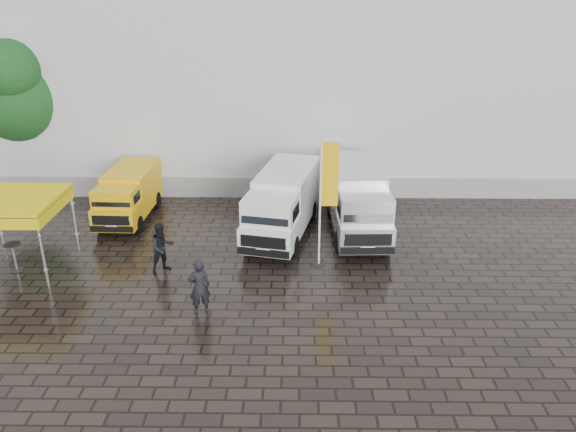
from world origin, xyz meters
name	(u,v)px	position (x,y,z in m)	size (l,w,h in m)	color
ground	(285,275)	(0.00, 0.00, 0.00)	(120.00, 120.00, 0.00)	black
exhibition_hall	(324,52)	(2.00, 16.00, 6.00)	(44.00, 16.00, 12.00)	silver
hall_plinth	(329,188)	(2.00, 7.95, 0.50)	(44.00, 0.15, 1.00)	gray
van_yellow	(129,196)	(-6.97, 5.14, 1.07)	(1.79, 4.66, 2.15)	#E7AC0C
van_white	(283,205)	(-0.17, 3.57, 1.30)	(2.00, 6.01, 2.61)	white
van_silver	(357,202)	(2.93, 3.90, 1.33)	(2.05, 6.15, 2.67)	silver
canopy_tent	(12,203)	(-9.69, 0.53, 2.56)	(3.16, 3.16, 2.74)	silver
flagpole	(325,196)	(1.42, 0.88, 2.73)	(0.88, 0.50, 4.90)	black
tree	(18,90)	(-12.93, 9.02, 4.99)	(4.33, 4.34, 7.77)	black
cocktail_table	(15,257)	(-9.84, 0.25, 0.53)	(0.60, 0.60, 1.06)	black
wheelie_bin	(372,190)	(4.06, 7.58, 0.50)	(0.61, 0.61, 1.01)	black
person_front	(199,287)	(-2.65, -2.51, 0.94)	(0.69, 0.45, 1.88)	black
person_tent	(162,247)	(-4.44, 0.33, 0.93)	(0.90, 0.70, 1.85)	black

